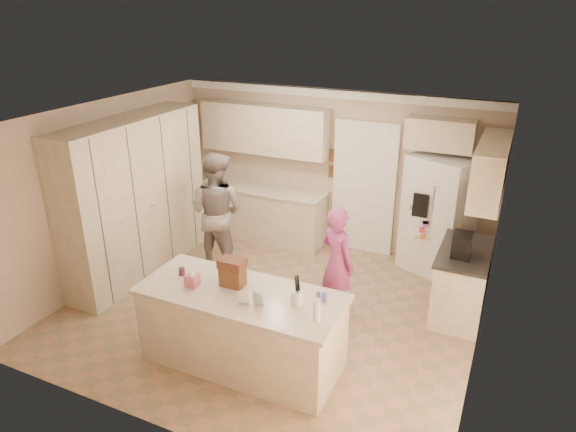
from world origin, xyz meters
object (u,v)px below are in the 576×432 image
at_px(island_base, 242,329).
at_px(utensil_crock, 297,297).
at_px(teen_boy, 217,212).
at_px(refrigerator, 439,215).
at_px(dollhouse_body, 233,276).
at_px(coffee_maker, 462,245).
at_px(teen_girl, 337,263).
at_px(tissue_box, 192,280).

bearing_deg(island_base, utensil_crock, 4.40).
height_order(utensil_crock, teen_boy, teen_boy).
height_order(refrigerator, teen_boy, teen_boy).
xyz_separation_m(utensil_crock, dollhouse_body, (-0.80, 0.05, 0.04)).
height_order(coffee_maker, teen_girl, teen_girl).
height_order(island_base, teen_girl, teen_girl).
relative_size(coffee_maker, tissue_box, 2.14).
bearing_deg(dollhouse_body, island_base, -33.69).
height_order(refrigerator, coffee_maker, refrigerator).
bearing_deg(dollhouse_body, tissue_box, -153.43).
xyz_separation_m(refrigerator, teen_boy, (-3.04, -1.31, 0.02)).
bearing_deg(teen_girl, teen_boy, 18.75).
bearing_deg(utensil_crock, teen_girl, 91.19).
relative_size(island_base, dollhouse_body, 8.46).
bearing_deg(dollhouse_body, teen_girl, 59.20).
bearing_deg(coffee_maker, tissue_box, -142.43).
xyz_separation_m(island_base, teen_boy, (-1.47, 1.86, 0.48)).
bearing_deg(refrigerator, teen_girl, -94.43).
bearing_deg(tissue_box, utensil_crock, 7.13).
relative_size(refrigerator, teen_boy, 0.98).
xyz_separation_m(dollhouse_body, teen_boy, (-1.32, 1.76, -0.11)).
bearing_deg(coffee_maker, dollhouse_body, -140.71).
xyz_separation_m(coffee_maker, tissue_box, (-2.60, -2.00, -0.07)).
bearing_deg(teen_girl, dollhouse_body, 90.55).
height_order(utensil_crock, teen_girl, teen_girl).
height_order(tissue_box, teen_boy, teen_boy).
bearing_deg(teen_girl, refrigerator, -86.74).
distance_m(tissue_box, teen_girl, 1.92).
bearing_deg(tissue_box, teen_boy, 115.15).
height_order(dollhouse_body, teen_girl, teen_girl).
bearing_deg(utensil_crock, coffee_maker, 52.88).
height_order(island_base, utensil_crock, utensil_crock).
bearing_deg(teen_boy, coffee_maker, 179.10).
relative_size(utensil_crock, tissue_box, 1.07).
bearing_deg(refrigerator, tissue_box, -99.28).
distance_m(utensil_crock, teen_girl, 1.37).
distance_m(coffee_maker, teen_boy, 3.52).
xyz_separation_m(refrigerator, utensil_crock, (-0.92, -3.13, 0.10)).
bearing_deg(refrigerator, coffee_maker, -45.85).
relative_size(utensil_crock, dollhouse_body, 0.58).
distance_m(refrigerator, teen_boy, 3.32).
height_order(utensil_crock, tissue_box, utensil_crock).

